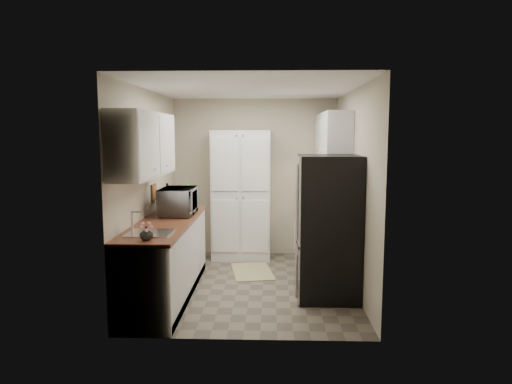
# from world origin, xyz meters

# --- Properties ---
(ground) EXTENTS (3.20, 3.20, 0.00)m
(ground) POSITION_xyz_m (0.00, 0.00, 0.00)
(ground) COLOR #665B4C
(ground) RESTS_ON ground
(room_shell) EXTENTS (2.64, 3.24, 2.52)m
(room_shell) POSITION_xyz_m (-0.02, -0.01, 1.63)
(room_shell) COLOR beige
(room_shell) RESTS_ON ground
(pantry_cabinet) EXTENTS (0.90, 0.55, 2.00)m
(pantry_cabinet) POSITION_xyz_m (-0.20, 1.32, 1.00)
(pantry_cabinet) COLOR silver
(pantry_cabinet) RESTS_ON ground
(base_cabinet_left) EXTENTS (0.60, 2.30, 0.88)m
(base_cabinet_left) POSITION_xyz_m (-0.99, -0.43, 0.44)
(base_cabinet_left) COLOR silver
(base_cabinet_left) RESTS_ON ground
(countertop_left) EXTENTS (0.63, 2.33, 0.04)m
(countertop_left) POSITION_xyz_m (-0.99, -0.43, 0.90)
(countertop_left) COLOR brown
(countertop_left) RESTS_ON base_cabinet_left
(base_cabinet_right) EXTENTS (0.60, 0.80, 0.88)m
(base_cabinet_right) POSITION_xyz_m (0.99, 1.19, 0.44)
(base_cabinet_right) COLOR silver
(base_cabinet_right) RESTS_ON ground
(countertop_right) EXTENTS (0.63, 0.83, 0.04)m
(countertop_right) POSITION_xyz_m (0.99, 1.19, 0.90)
(countertop_right) COLOR brown
(countertop_right) RESTS_ON base_cabinet_right
(electric_range) EXTENTS (0.71, 0.78, 1.13)m
(electric_range) POSITION_xyz_m (0.97, 0.39, 0.48)
(electric_range) COLOR #B7B7BC
(electric_range) RESTS_ON ground
(refrigerator) EXTENTS (0.70, 0.72, 1.70)m
(refrigerator) POSITION_xyz_m (0.94, -0.41, 0.85)
(refrigerator) COLOR #B7B7BC
(refrigerator) RESTS_ON ground
(microwave) EXTENTS (0.42, 0.62, 0.34)m
(microwave) POSITION_xyz_m (-0.92, 0.00, 1.09)
(microwave) COLOR silver
(microwave) RESTS_ON countertop_left
(wine_bottle) EXTENTS (0.08, 0.08, 0.33)m
(wine_bottle) POSITION_xyz_m (-1.14, 0.34, 1.09)
(wine_bottle) COLOR black
(wine_bottle) RESTS_ON countertop_left
(flower_vase) EXTENTS (0.17, 0.17, 0.14)m
(flower_vase) POSITION_xyz_m (-0.95, -1.43, 0.99)
(flower_vase) COLOR silver
(flower_vase) RESTS_ON countertop_left
(cutting_board) EXTENTS (0.08, 0.26, 0.33)m
(cutting_board) POSITION_xyz_m (-0.91, 0.52, 1.09)
(cutting_board) COLOR #337F33
(cutting_board) RESTS_ON countertop_left
(toaster_oven) EXTENTS (0.44, 0.49, 0.23)m
(toaster_oven) POSITION_xyz_m (0.97, 1.18, 1.03)
(toaster_oven) COLOR #A5A4A9
(toaster_oven) RESTS_ON countertop_right
(fruit_basket) EXTENTS (0.30, 0.30, 0.11)m
(fruit_basket) POSITION_xyz_m (0.98, 1.21, 1.21)
(fruit_basket) COLOR orange
(fruit_basket) RESTS_ON toaster_oven
(kitchen_mat) EXTENTS (0.67, 0.93, 0.01)m
(kitchen_mat) POSITION_xyz_m (-0.00, 0.55, 0.01)
(kitchen_mat) COLOR tan
(kitchen_mat) RESTS_ON ground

